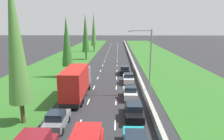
# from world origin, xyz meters

# --- Properties ---
(ground_plane) EXTENTS (300.00, 300.00, 0.00)m
(ground_plane) POSITION_xyz_m (0.00, 60.00, 0.00)
(ground_plane) COLOR #28282B
(ground_plane) RESTS_ON ground
(grass_verge_left) EXTENTS (14.00, 140.00, 0.04)m
(grass_verge_left) POSITION_xyz_m (-12.65, 60.00, 0.02)
(grass_verge_left) COLOR #2D6623
(grass_verge_left) RESTS_ON ground
(grass_verge_right) EXTENTS (14.00, 140.00, 0.04)m
(grass_verge_right) POSITION_xyz_m (14.35, 60.00, 0.02)
(grass_verge_right) COLOR #2D6623
(grass_verge_right) RESTS_ON ground
(median_barrier) EXTENTS (0.44, 120.00, 0.85)m
(median_barrier) POSITION_xyz_m (5.70, 60.00, 0.42)
(median_barrier) COLOR #9E9B93
(median_barrier) RESTS_ON ground
(lane_markings) EXTENTS (3.64, 116.00, 0.01)m
(lane_markings) POSITION_xyz_m (0.00, 60.00, 0.01)
(lane_markings) COLOR white
(lane_markings) RESTS_ON ground
(black_sedan_right_lane) EXTENTS (1.82, 4.50, 1.64)m
(black_sedan_right_lane) POSITION_xyz_m (3.66, 16.60, 0.81)
(black_sedan_right_lane) COLOR black
(black_sedan_right_lane) RESTS_ON ground
(white_hatchback_right_lane) EXTENTS (1.74, 3.90, 1.72)m
(white_hatchback_right_lane) POSITION_xyz_m (3.60, 22.39, 0.84)
(white_hatchback_right_lane) COLOR white
(white_hatchback_right_lane) RESTS_ON ground
(white_hatchback_right_lane_fourth) EXTENTS (1.74, 3.90, 1.72)m
(white_hatchback_right_lane_fourth) POSITION_xyz_m (3.74, 29.74, 0.84)
(white_hatchback_right_lane_fourth) COLOR white
(white_hatchback_right_lane_fourth) RESTS_ON ground
(black_sedan_right_lane_fifth) EXTENTS (1.82, 4.50, 1.64)m
(black_sedan_right_lane_fifth) POSITION_xyz_m (3.34, 36.33, 0.81)
(black_sedan_right_lane_fifth) COLOR black
(black_sedan_right_lane_fifth) RESTS_ON ground
(grey_hatchback_left_lane) EXTENTS (1.74, 3.90, 1.72)m
(grey_hatchback_left_lane) POSITION_xyz_m (-3.68, 14.23, 0.84)
(grey_hatchback_left_lane) COLOR slate
(grey_hatchback_left_lane) RESTS_ON ground
(red_box_truck_left_lane) EXTENTS (2.46, 9.40, 4.18)m
(red_box_truck_left_lane) POSITION_xyz_m (-3.46, 22.46, 2.18)
(red_box_truck_left_lane) COLOR black
(red_box_truck_left_lane) RESTS_ON ground
(poplar_tree_nearest) EXTENTS (2.16, 2.16, 14.38)m
(poplar_tree_nearest) POSITION_xyz_m (-7.36, 15.18, 8.24)
(poplar_tree_nearest) COLOR #4C3823
(poplar_tree_nearest) RESTS_ON ground
(poplar_tree_second) EXTENTS (2.08, 2.08, 11.12)m
(poplar_tree_second) POSITION_xyz_m (-7.35, 33.46, 6.61)
(poplar_tree_second) COLOR #4C3823
(poplar_tree_second) RESTS_ON ground
(poplar_tree_third) EXTENTS (2.12, 2.12, 12.84)m
(poplar_tree_third) POSITION_xyz_m (-7.20, 53.89, 7.47)
(poplar_tree_third) COLOR #4C3823
(poplar_tree_third) RESTS_ON ground
(poplar_tree_fourth) EXTENTS (2.15, 2.15, 14.18)m
(poplar_tree_fourth) POSITION_xyz_m (-7.08, 72.35, 8.14)
(poplar_tree_fourth) COLOR #4C3823
(poplar_tree_fourth) RESTS_ON ground
(street_light_mast) EXTENTS (3.20, 0.28, 9.00)m
(street_light_mast) POSITION_xyz_m (5.97, 23.58, 5.23)
(street_light_mast) COLOR gray
(street_light_mast) RESTS_ON ground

